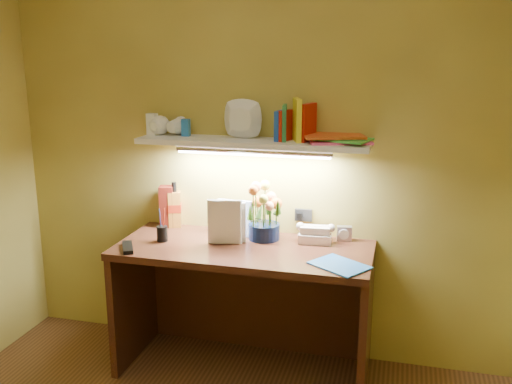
% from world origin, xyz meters
% --- Properties ---
extents(desk, '(1.40, 0.60, 0.75)m').
position_xyz_m(desk, '(0.00, 1.20, 0.38)').
color(desk, '#341A0E').
rests_on(desk, ground).
extents(flower_bouquet, '(0.22, 0.22, 0.31)m').
position_xyz_m(flower_bouquet, '(0.08, 1.36, 0.91)').
color(flower_bouquet, '#09183D').
rests_on(flower_bouquet, desk).
extents(telephone, '(0.19, 0.15, 0.11)m').
position_xyz_m(telephone, '(0.37, 1.38, 0.80)').
color(telephone, white).
rests_on(telephone, desk).
extents(desk_clock, '(0.09, 0.06, 0.08)m').
position_xyz_m(desk_clock, '(0.52, 1.45, 0.79)').
color(desk_clock, '#B5B4B9').
rests_on(desk_clock, desk).
extents(whisky_bottle, '(0.09, 0.09, 0.28)m').
position_xyz_m(whisky_bottle, '(-0.51, 1.45, 0.89)').
color(whisky_bottle, '#C57A27').
rests_on(whisky_bottle, desk).
extents(whisky_box, '(0.10, 0.10, 0.25)m').
position_xyz_m(whisky_box, '(-0.55, 1.44, 0.88)').
color(whisky_box, '#5A150C').
rests_on(whisky_box, desk).
extents(pen_cup, '(0.08, 0.08, 0.15)m').
position_xyz_m(pen_cup, '(-0.47, 1.18, 0.82)').
color(pen_cup, black).
rests_on(pen_cup, desk).
extents(art_card, '(0.21, 0.05, 0.21)m').
position_xyz_m(art_card, '(-0.11, 1.39, 0.85)').
color(art_card, white).
rests_on(art_card, desk).
extents(tv_remote, '(0.13, 0.18, 0.02)m').
position_xyz_m(tv_remote, '(-0.60, 1.00, 0.76)').
color(tv_remote, black).
rests_on(tv_remote, desk).
extents(blue_folder, '(0.33, 0.31, 0.01)m').
position_xyz_m(blue_folder, '(0.54, 1.04, 0.75)').
color(blue_folder, blue).
rests_on(blue_folder, desk).
extents(desk_book_a, '(0.19, 0.05, 0.25)m').
position_xyz_m(desk_book_a, '(-0.21, 1.20, 0.88)').
color(desk_book_a, silver).
rests_on(desk_book_a, desk).
extents(desk_book_b, '(0.17, 0.06, 0.23)m').
position_xyz_m(desk_book_b, '(-0.17, 1.22, 0.87)').
color(desk_book_b, white).
rests_on(desk_book_b, desk).
extents(wall_shelf, '(1.32, 0.33, 0.26)m').
position_xyz_m(wall_shelf, '(0.01, 1.38, 1.34)').
color(wall_shelf, white).
rests_on(wall_shelf, ground).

